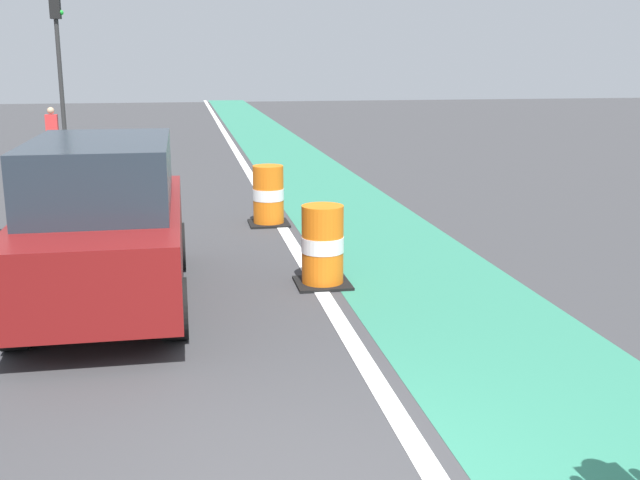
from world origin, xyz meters
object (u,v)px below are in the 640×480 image
traffic_barrel_mid (268,196)px  pedestrian_waiting (53,133)px  traffic_light_corner (58,42)px  traffic_barrel_front (323,247)px  parked_suv_nearest (104,222)px

traffic_barrel_mid → pedestrian_waiting: 10.97m
traffic_light_corner → traffic_barrel_front: bearing=-71.2°
traffic_barrel_front → traffic_barrel_mid: (-0.28, 3.95, 0.00)m
traffic_barrel_mid → traffic_light_corner: 13.81m
traffic_light_corner → parked_suv_nearest: bearing=-80.5°
parked_suv_nearest → traffic_light_corner: (-2.80, 16.65, 2.47)m
traffic_barrel_front → traffic_light_corner: traffic_light_corner is taller
traffic_barrel_front → traffic_barrel_mid: size_ratio=1.00×
traffic_barrel_front → traffic_light_corner: size_ratio=0.21×
traffic_barrel_mid → pedestrian_waiting: pedestrian_waiting is taller
traffic_barrel_front → traffic_barrel_mid: same height
parked_suv_nearest → traffic_light_corner: traffic_light_corner is taller
parked_suv_nearest → traffic_barrel_front: 2.83m
parked_suv_nearest → traffic_barrel_front: size_ratio=4.22×
parked_suv_nearest → traffic_barrel_mid: 4.94m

